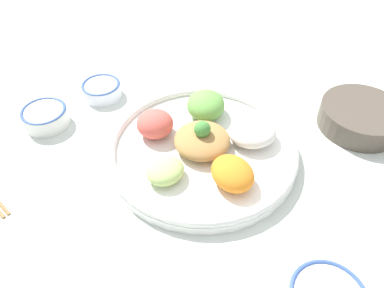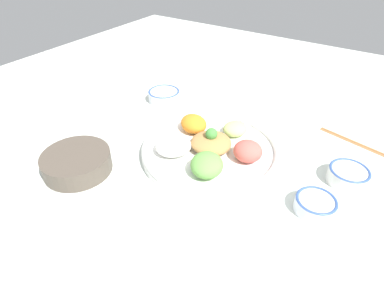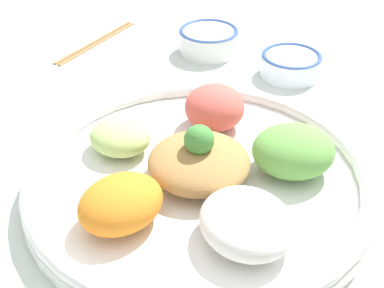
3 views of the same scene
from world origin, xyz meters
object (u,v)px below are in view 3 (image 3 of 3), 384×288
at_px(salad_platter, 202,174).
at_px(sauce_bowl_dark, 209,40).
at_px(chopsticks_pair_near, 96,41).
at_px(rice_bowl_blue, 291,64).

xyz_separation_m(salad_platter, sauce_bowl_dark, (-0.36, -0.10, -0.00)).
height_order(salad_platter, sauce_bowl_dark, salad_platter).
bearing_deg(sauce_bowl_dark, chopsticks_pair_near, -82.76).
height_order(rice_bowl_blue, sauce_bowl_dark, sauce_bowl_dark).
relative_size(salad_platter, sauce_bowl_dark, 3.93).
height_order(salad_platter, rice_bowl_blue, salad_platter).
bearing_deg(salad_platter, sauce_bowl_dark, -164.86).
height_order(sauce_bowl_dark, chopsticks_pair_near, sauce_bowl_dark).
xyz_separation_m(salad_platter, chopsticks_pair_near, (-0.33, -0.30, -0.02)).
distance_m(rice_bowl_blue, sauce_bowl_dark, 0.15).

